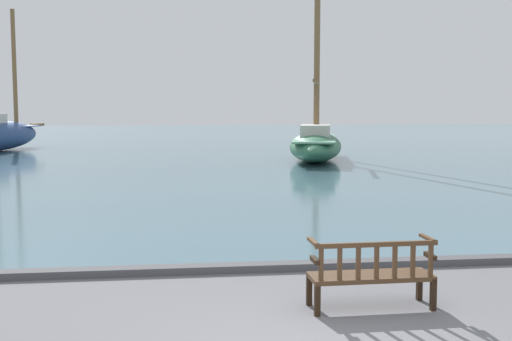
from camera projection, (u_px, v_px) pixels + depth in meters
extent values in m
cube|color=slate|center=(195.00, 140.00, 49.93)|extent=(100.00, 80.00, 0.08)
cube|color=#4C4C50|center=(276.00, 267.00, 10.29)|extent=(40.00, 0.30, 0.12)
cube|color=black|center=(309.00, 290.00, 8.46)|extent=(0.07, 0.07, 0.42)
cube|color=black|center=(419.00, 285.00, 8.68)|extent=(0.07, 0.07, 0.42)
cube|color=black|center=(317.00, 300.00, 8.02)|extent=(0.07, 0.07, 0.42)
cube|color=black|center=(433.00, 295.00, 8.24)|extent=(0.07, 0.07, 0.42)
cube|color=#4C331E|center=(371.00, 276.00, 8.33)|extent=(1.61, 0.55, 0.06)
cube|color=#4C331E|center=(377.00, 244.00, 8.07)|extent=(1.60, 0.08, 0.06)
cube|color=#4C331E|center=(321.00, 265.00, 7.99)|extent=(0.06, 0.04, 0.41)
cube|color=#4C331E|center=(340.00, 264.00, 8.02)|extent=(0.06, 0.04, 0.41)
cube|color=#4C331E|center=(358.00, 263.00, 8.06)|extent=(0.06, 0.04, 0.41)
cube|color=#4C331E|center=(377.00, 263.00, 8.09)|extent=(0.06, 0.04, 0.41)
cube|color=#4C331E|center=(395.00, 262.00, 8.13)|extent=(0.06, 0.04, 0.41)
cube|color=#4C331E|center=(413.00, 261.00, 8.16)|extent=(0.06, 0.04, 0.41)
cube|color=#4C331E|center=(431.00, 261.00, 8.20)|extent=(0.06, 0.04, 0.41)
cube|color=black|center=(315.00, 260.00, 8.10)|extent=(0.07, 0.30, 0.06)
cube|color=#4C331E|center=(313.00, 242.00, 8.17)|extent=(0.07, 0.47, 0.04)
cube|color=black|center=(430.00, 256.00, 8.33)|extent=(0.07, 0.30, 0.06)
cube|color=#4C331E|center=(428.00, 238.00, 8.39)|extent=(0.07, 0.47, 0.04)
cylinder|color=brown|center=(14.00, 68.00, 38.81)|extent=(0.25, 0.25, 6.99)
cylinder|color=brown|center=(37.00, 125.00, 41.77)|extent=(0.63, 1.63, 0.20)
ellipsoid|color=#2D6647|center=(316.00, 146.00, 30.52)|extent=(4.51, 9.42, 1.34)
cube|color=#5B9375|center=(316.00, 139.00, 30.48)|extent=(3.67, 8.21, 0.08)
cube|color=beige|center=(315.00, 132.00, 29.77)|extent=(1.88, 2.72, 0.63)
cylinder|color=brown|center=(317.00, 20.00, 30.16)|extent=(0.24, 0.24, 11.04)
cylinder|color=brown|center=(316.00, 82.00, 28.84)|extent=(0.96, 3.20, 0.19)
cylinder|color=brown|center=(318.00, 45.00, 32.73)|extent=(0.24, 0.24, 9.18)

